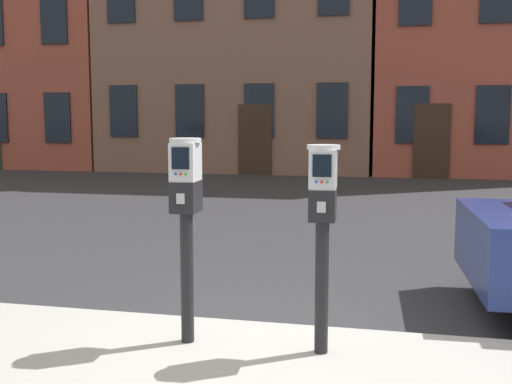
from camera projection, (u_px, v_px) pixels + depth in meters
The scene contains 4 objects.
ground_plane at pixel (277, 350), 4.60m from camera, with size 160.00×160.00×0.00m, color #28282B.
parking_meter_near_kerb at pixel (186, 203), 4.27m from camera, with size 0.22×0.26×1.43m.
parking_meter_twin_adjacent at pixel (323, 211), 4.07m from camera, with size 0.22×0.26×1.39m.
townhouse_brick_corner at pixel (49, 39), 23.40m from camera, with size 6.76×7.04×9.31m.
Camera 1 is at (0.82, -4.35, 1.70)m, focal length 43.80 mm.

